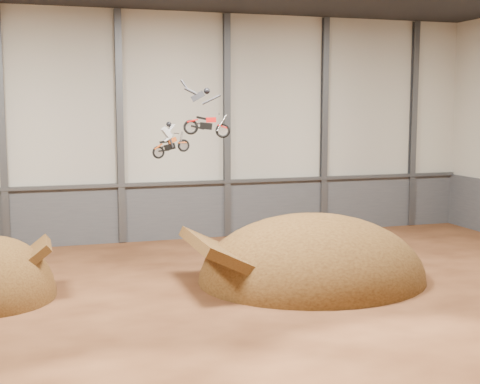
{
  "coord_description": "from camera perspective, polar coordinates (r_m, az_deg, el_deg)",
  "views": [
    {
      "loc": [
        -8.42,
        -25.6,
        8.31
      ],
      "look_at": [
        0.83,
        4.0,
        4.3
      ],
      "focal_mm": 50.0,
      "sensor_mm": 36.0,
      "label": 1
    }
  ],
  "objects": [
    {
      "name": "steel_column_3",
      "position": [
        42.1,
        -1.13,
        5.59
      ],
      "size": [
        0.4,
        0.36,
        13.9
      ],
      "primitive_type": "cube",
      "color": "#47494F",
      "rests_on": "ground"
    },
    {
      "name": "steel_column_5",
      "position": [
        47.57,
        14.55,
        5.56
      ],
      "size": [
        0.4,
        0.36,
        13.9
      ],
      "primitive_type": "cube",
      "color": "#47494F",
      "rests_on": "ground"
    },
    {
      "name": "lower_band_back",
      "position": [
        41.88,
        -5.54,
        -1.67
      ],
      "size": [
        39.8,
        0.18,
        3.5
      ],
      "primitive_type": "cube",
      "color": "#4A4C51",
      "rests_on": "ground"
    },
    {
      "name": "steel_rail",
      "position": [
        41.49,
        -5.53,
        0.75
      ],
      "size": [
        39.8,
        0.35,
        0.2
      ],
      "primitive_type": "cube",
      "color": "#47494F",
      "rests_on": "lower_band_back"
    },
    {
      "name": "steel_column_2",
      "position": [
        40.74,
        -10.21,
        5.41
      ],
      "size": [
        0.4,
        0.36,
        13.9
      ],
      "primitive_type": "cube",
      "color": "#47494F",
      "rests_on": "ground"
    },
    {
      "name": "steel_column_4",
      "position": [
        44.42,
        7.19,
        5.62
      ],
      "size": [
        0.4,
        0.36,
        13.9
      ],
      "primitive_type": "cube",
      "color": "#47494F",
      "rests_on": "ground"
    },
    {
      "name": "floor",
      "position": [
        28.2,
        0.83,
        -9.77
      ],
      "size": [
        40.0,
        40.0,
        0.0
      ],
      "primitive_type": "plane",
      "color": "#462412",
      "rests_on": "ground"
    },
    {
      "name": "steel_column_1",
      "position": [
        40.45,
        -19.66,
        5.09
      ],
      "size": [
        0.4,
        0.36,
        13.9
      ],
      "primitive_type": "cube",
      "color": "#47494F",
      "rests_on": "ground"
    },
    {
      "name": "landing_ramp",
      "position": [
        32.57,
        6.18,
        -7.45
      ],
      "size": [
        11.04,
        9.76,
        6.37
      ],
      "primitive_type": "ellipsoid",
      "color": "#3C240F",
      "rests_on": "ground"
    },
    {
      "name": "fmx_rider_a",
      "position": [
        33.09,
        -5.8,
        4.7
      ],
      "size": [
        2.4,
        1.12,
        2.16
      ],
      "primitive_type": null,
      "rotation": [
        0.0,
        -0.22,
        0.17
      ],
      "color": "#C44D17"
    },
    {
      "name": "fmx_rider_b",
      "position": [
        31.02,
        -2.92,
        7.06
      ],
      "size": [
        3.22,
        1.55,
        2.75
      ],
      "primitive_type": null,
      "rotation": [
        0.0,
        0.11,
        -0.24
      ],
      "color": "red"
    },
    {
      "name": "back_wall",
      "position": [
        41.48,
        -5.66,
        5.53
      ],
      "size": [
        40.0,
        0.1,
        14.0
      ],
      "primitive_type": "cube",
      "color": "beige",
      "rests_on": "ground"
    }
  ]
}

